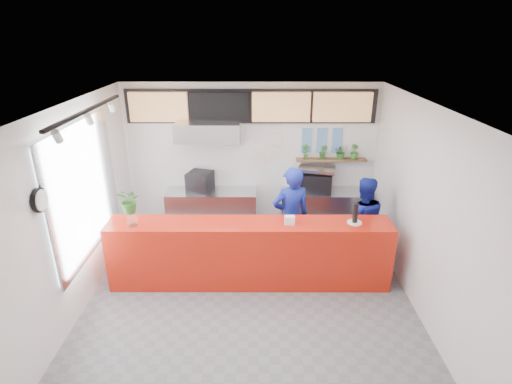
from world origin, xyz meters
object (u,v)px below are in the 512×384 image
at_px(staff_center, 291,217).
at_px(staff_right, 362,221).
at_px(pepper_mill, 355,213).
at_px(espresso_machine, 316,182).
at_px(service_counter, 250,253).
at_px(panini_oven, 200,182).

xyz_separation_m(staff_center, staff_right, (1.25, 0.05, -0.10)).
bearing_deg(pepper_mill, espresso_machine, 101.10).
xyz_separation_m(staff_right, pepper_mill, (-0.30, -0.64, 0.46)).
xyz_separation_m(service_counter, staff_center, (0.70, 0.58, 0.36)).
xyz_separation_m(service_counter, staff_right, (1.95, 0.64, 0.26)).
relative_size(service_counter, staff_right, 2.77).
xyz_separation_m(espresso_machine, staff_right, (0.65, -1.16, -0.28)).
height_order(service_counter, staff_right, staff_right).
bearing_deg(espresso_machine, pepper_mill, -68.17).
bearing_deg(pepper_mill, panini_oven, 145.93).
distance_m(staff_center, staff_right, 1.25).
relative_size(panini_oven, staff_right, 0.27).
bearing_deg(panini_oven, staff_center, -18.39).
bearing_deg(staff_right, panini_oven, -17.86).
bearing_deg(staff_center, panini_oven, -50.77).
relative_size(service_counter, panini_oven, 10.07).
height_order(panini_oven, staff_right, staff_right).
bearing_deg(staff_center, service_counter, 24.54).
bearing_deg(service_counter, pepper_mill, -0.09).
distance_m(service_counter, pepper_mill, 1.80).
bearing_deg(staff_center, espresso_machine, -131.55).
height_order(espresso_machine, staff_center, staff_center).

